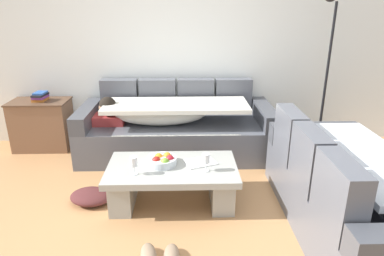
{
  "coord_description": "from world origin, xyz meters",
  "views": [
    {
      "loc": [
        0.2,
        -2.36,
        1.79
      ],
      "look_at": [
        0.29,
        1.04,
        0.55
      ],
      "focal_mm": 31.93,
      "sensor_mm": 36.0,
      "label": 1
    }
  ],
  "objects": [
    {
      "name": "ground_plane",
      "position": [
        0.0,
        0.0,
        0.0
      ],
      "size": [
        14.0,
        14.0,
        0.0
      ],
      "primitive_type": "plane",
      "color": "#B07D4D"
    },
    {
      "name": "back_wall",
      "position": [
        0.0,
        2.15,
        1.35
      ],
      "size": [
        9.0,
        0.1,
        2.7
      ],
      "primitive_type": "cube",
      "color": "silver",
      "rests_on": "ground_plane"
    },
    {
      "name": "couch_along_wall",
      "position": [
        0.08,
        1.62,
        0.33
      ],
      "size": [
        2.35,
        0.92,
        0.88
      ],
      "color": "#545860",
      "rests_on": "ground_plane"
    },
    {
      "name": "couch_near_window",
      "position": [
        1.54,
        0.03,
        0.34
      ],
      "size": [
        0.92,
        1.95,
        0.88
      ],
      "rotation": [
        0.0,
        0.0,
        1.57
      ],
      "color": "#545860",
      "rests_on": "ground_plane"
    },
    {
      "name": "coffee_table",
      "position": [
        0.09,
        0.48,
        0.24
      ],
      "size": [
        1.2,
        0.68,
        0.38
      ],
      "color": "#9A9C94",
      "rests_on": "ground_plane"
    },
    {
      "name": "fruit_bowl",
      "position": [
        -0.0,
        0.52,
        0.42
      ],
      "size": [
        0.28,
        0.28,
        0.1
      ],
      "color": "silver",
      "rests_on": "coffee_table"
    },
    {
      "name": "wine_glass_near_left",
      "position": [
        -0.24,
        0.33,
        0.5
      ],
      "size": [
        0.07,
        0.07,
        0.17
      ],
      "color": "silver",
      "rests_on": "coffee_table"
    },
    {
      "name": "wine_glass_near_right",
      "position": [
        0.39,
        0.38,
        0.5
      ],
      "size": [
        0.07,
        0.07,
        0.17
      ],
      "color": "silver",
      "rests_on": "coffee_table"
    },
    {
      "name": "open_magazine",
      "position": [
        0.35,
        0.55,
        0.39
      ],
      "size": [
        0.34,
        0.3,
        0.01
      ],
      "primitive_type": "cube",
      "rotation": [
        0.0,
        0.0,
        0.36
      ],
      "color": "white",
      "rests_on": "coffee_table"
    },
    {
      "name": "side_cabinet",
      "position": [
        -1.63,
        1.85,
        0.32
      ],
      "size": [
        0.72,
        0.44,
        0.64
      ],
      "color": "brown",
      "rests_on": "ground_plane"
    },
    {
      "name": "book_stack_on_cabinet",
      "position": [
        -1.6,
        1.85,
        0.69
      ],
      "size": [
        0.17,
        0.24,
        0.11
      ],
      "color": "#B76623",
      "rests_on": "side_cabinet"
    },
    {
      "name": "floor_lamp",
      "position": [
        1.9,
        1.69,
        1.12
      ],
      "size": [
        0.33,
        0.31,
        1.95
      ],
      "color": "black",
      "rests_on": "ground_plane"
    },
    {
      "name": "pair_of_shoes",
      "position": [
        0.02,
        -0.32,
        0.04
      ],
      "size": [
        0.32,
        0.29,
        0.09
      ],
      "color": "#8C7259",
      "rests_on": "ground_plane"
    },
    {
      "name": "crumpled_garment",
      "position": [
        -0.69,
        0.5,
        0.06
      ],
      "size": [
        0.46,
        0.41,
        0.12
      ],
      "primitive_type": "ellipsoid",
      "rotation": [
        0.0,
        0.0,
        2.9
      ],
      "color": "#4C2323",
      "rests_on": "ground_plane"
    }
  ]
}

